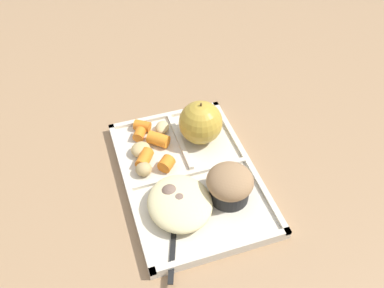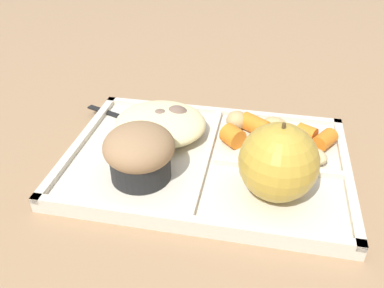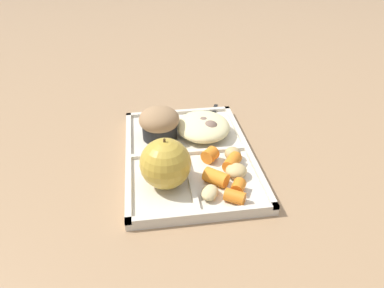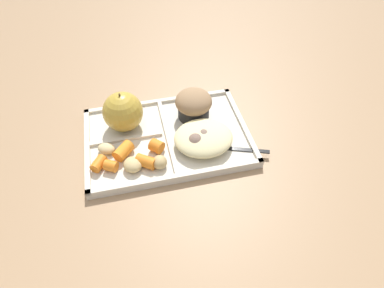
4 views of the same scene
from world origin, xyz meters
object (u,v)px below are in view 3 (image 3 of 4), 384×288
object	(u,v)px
green_apple	(165,164)
bran_muffin	(159,123)
lunch_tray	(189,156)
plastic_fork	(210,124)

from	to	relation	value
green_apple	bran_muffin	world-z (taller)	green_apple
lunch_tray	green_apple	bearing A→B (deg)	149.29
green_apple	plastic_fork	size ratio (longest dim) A/B	0.58
green_apple	bran_muffin	bearing A→B (deg)	0.00
green_apple	bran_muffin	xyz separation A→B (m)	(0.14, 0.00, -0.01)
lunch_tray	green_apple	world-z (taller)	green_apple
bran_muffin	green_apple	bearing A→B (deg)	-180.00
lunch_tray	plastic_fork	distance (m)	0.11
green_apple	plastic_fork	bearing A→B (deg)	-30.22
lunch_tray	green_apple	distance (m)	0.10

